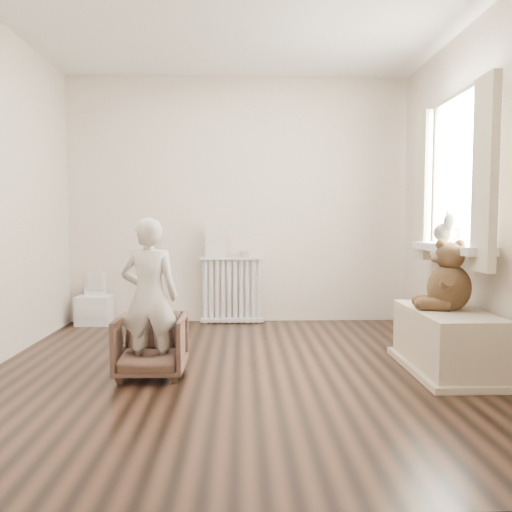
{
  "coord_description": "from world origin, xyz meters",
  "views": [
    {
      "loc": [
        0.03,
        -3.56,
        1.08
      ],
      "look_at": [
        0.15,
        0.45,
        0.8
      ],
      "focal_mm": 35.0,
      "sensor_mm": 36.0,
      "label": 1
    }
  ],
  "objects_px": {
    "radiator": "(232,287)",
    "plush_cat": "(446,231)",
    "child": "(149,297)",
    "toy_bench": "(448,343)",
    "toy_vanity": "(94,298)",
    "teddy_bear": "(449,278)",
    "armchair": "(151,345)"
  },
  "relations": [
    {
      "from": "radiator",
      "to": "plush_cat",
      "type": "bearing_deg",
      "value": -37.4
    },
    {
      "from": "radiator",
      "to": "child",
      "type": "relative_size",
      "value": 0.65
    },
    {
      "from": "plush_cat",
      "to": "toy_bench",
      "type": "bearing_deg",
      "value": -121.21
    },
    {
      "from": "toy_vanity",
      "to": "teddy_bear",
      "type": "distance_m",
      "value": 3.5
    },
    {
      "from": "toy_vanity",
      "to": "child",
      "type": "height_order",
      "value": "child"
    },
    {
      "from": "toy_bench",
      "to": "armchair",
      "type": "bearing_deg",
      "value": -178.32
    },
    {
      "from": "toy_vanity",
      "to": "armchair",
      "type": "height_order",
      "value": "toy_vanity"
    },
    {
      "from": "armchair",
      "to": "teddy_bear",
      "type": "xyz_separation_m",
      "value": [
        2.12,
        0.08,
        0.45
      ]
    },
    {
      "from": "radiator",
      "to": "armchair",
      "type": "relative_size",
      "value": 1.48
    },
    {
      "from": "radiator",
      "to": "toy_bench",
      "type": "relative_size",
      "value": 0.75
    },
    {
      "from": "child",
      "to": "plush_cat",
      "type": "height_order",
      "value": "plush_cat"
    },
    {
      "from": "child",
      "to": "toy_bench",
      "type": "relative_size",
      "value": 1.15
    },
    {
      "from": "toy_bench",
      "to": "teddy_bear",
      "type": "bearing_deg",
      "value": 68.01
    },
    {
      "from": "radiator",
      "to": "toy_bench",
      "type": "bearing_deg",
      "value": -47.58
    },
    {
      "from": "child",
      "to": "teddy_bear",
      "type": "xyz_separation_m",
      "value": [
        2.12,
        0.13,
        0.11
      ]
    },
    {
      "from": "toy_vanity",
      "to": "toy_bench",
      "type": "relative_size",
      "value": 0.58
    },
    {
      "from": "toy_bench",
      "to": "teddy_bear",
      "type": "height_order",
      "value": "teddy_bear"
    },
    {
      "from": "child",
      "to": "teddy_bear",
      "type": "relative_size",
      "value": 2.18
    },
    {
      "from": "armchair",
      "to": "plush_cat",
      "type": "bearing_deg",
      "value": 11.87
    },
    {
      "from": "radiator",
      "to": "child",
      "type": "height_order",
      "value": "child"
    },
    {
      "from": "armchair",
      "to": "teddy_bear",
      "type": "relative_size",
      "value": 0.96
    },
    {
      "from": "toy_bench",
      "to": "teddy_bear",
      "type": "distance_m",
      "value": 0.47
    },
    {
      "from": "plush_cat",
      "to": "radiator",
      "type": "bearing_deg",
      "value": 129.97
    },
    {
      "from": "plush_cat",
      "to": "child",
      "type": "bearing_deg",
      "value": -179.45
    },
    {
      "from": "toy_vanity",
      "to": "plush_cat",
      "type": "bearing_deg",
      "value": -22.16
    },
    {
      "from": "armchair",
      "to": "child",
      "type": "height_order",
      "value": "child"
    },
    {
      "from": "child",
      "to": "toy_bench",
      "type": "bearing_deg",
      "value": -177.07
    },
    {
      "from": "toy_vanity",
      "to": "armchair",
      "type": "xyz_separation_m",
      "value": [
        0.91,
        -1.77,
        -0.06
      ]
    },
    {
      "from": "radiator",
      "to": "toy_vanity",
      "type": "bearing_deg",
      "value": -178.81
    },
    {
      "from": "teddy_bear",
      "to": "toy_bench",
      "type": "bearing_deg",
      "value": -99.59
    },
    {
      "from": "toy_bench",
      "to": "plush_cat",
      "type": "height_order",
      "value": "plush_cat"
    },
    {
      "from": "armchair",
      "to": "child",
      "type": "relative_size",
      "value": 0.44
    }
  ]
}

